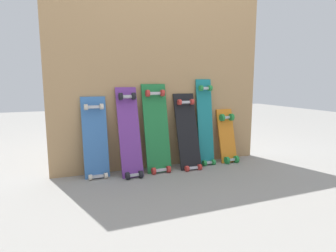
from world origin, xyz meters
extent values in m
plane|color=gray|center=(0.00, 0.00, 0.00)|extent=(12.00, 12.00, 0.00)
cube|color=tan|center=(0.00, 0.07, 0.92)|extent=(2.05, 0.04, 1.84)
cube|color=#386BAD|center=(-0.65, -0.02, 0.30)|extent=(0.21, 0.14, 0.76)
cube|color=#B7B7BF|center=(-0.65, -0.10, 0.02)|extent=(0.09, 0.04, 0.03)
cube|color=#B7B7BF|center=(-0.65, 0.00, 0.60)|extent=(0.09, 0.04, 0.03)
cylinder|color=beige|center=(-0.71, -0.11, 0.02)|extent=(0.03, 0.05, 0.05)
cylinder|color=beige|center=(-0.58, -0.11, 0.02)|extent=(0.03, 0.05, 0.05)
cylinder|color=beige|center=(-0.71, -0.01, 0.60)|extent=(0.03, 0.05, 0.05)
cylinder|color=beige|center=(-0.58, -0.01, 0.60)|extent=(0.03, 0.05, 0.05)
cube|color=#6B338C|center=(-0.36, -0.08, 0.35)|extent=(0.18, 0.25, 0.83)
cube|color=#B7B7BF|center=(-0.36, -0.19, 0.03)|extent=(0.08, 0.04, 0.03)
cube|color=#B7B7BF|center=(-0.36, -0.01, 0.68)|extent=(0.08, 0.04, 0.03)
cylinder|color=black|center=(-0.42, -0.21, 0.03)|extent=(0.03, 0.06, 0.06)
cylinder|color=black|center=(-0.30, -0.21, 0.03)|extent=(0.03, 0.06, 0.06)
cylinder|color=black|center=(-0.42, -0.02, 0.68)|extent=(0.03, 0.06, 0.06)
cylinder|color=black|center=(-0.30, -0.02, 0.68)|extent=(0.03, 0.06, 0.06)
cube|color=#1E7238|center=(-0.10, -0.05, 0.36)|extent=(0.23, 0.20, 0.85)
cube|color=#B7B7BF|center=(-0.10, -0.15, 0.03)|extent=(0.10, 0.04, 0.03)
cube|color=#B7B7BF|center=(-0.10, 0.00, 0.70)|extent=(0.10, 0.04, 0.03)
cylinder|color=red|center=(-0.17, -0.17, 0.03)|extent=(0.03, 0.06, 0.06)
cylinder|color=red|center=(-0.03, -0.17, 0.03)|extent=(0.03, 0.06, 0.06)
cylinder|color=red|center=(-0.17, -0.02, 0.70)|extent=(0.03, 0.06, 0.06)
cylinder|color=red|center=(-0.03, -0.02, 0.70)|extent=(0.03, 0.06, 0.06)
cube|color=black|center=(0.20, -0.07, 0.31)|extent=(0.21, 0.24, 0.77)
cube|color=#B7B7BF|center=(0.20, -0.18, 0.02)|extent=(0.09, 0.04, 0.03)
cube|color=#B7B7BF|center=(0.20, -0.01, 0.61)|extent=(0.09, 0.04, 0.03)
cylinder|color=red|center=(0.13, -0.20, 0.03)|extent=(0.03, 0.05, 0.05)
cylinder|color=red|center=(0.26, -0.20, 0.03)|extent=(0.03, 0.05, 0.05)
cylinder|color=red|center=(0.13, -0.02, 0.62)|extent=(0.03, 0.05, 0.05)
cylinder|color=red|center=(0.26, -0.02, 0.62)|extent=(0.03, 0.05, 0.05)
cube|color=#197A7F|center=(0.41, -0.02, 0.38)|extent=(0.16, 0.14, 0.90)
cube|color=#B7B7BF|center=(0.41, -0.09, 0.02)|extent=(0.07, 0.04, 0.03)
cube|color=#B7B7BF|center=(0.41, 0.01, 0.74)|extent=(0.07, 0.04, 0.03)
cylinder|color=#268C3F|center=(0.36, -0.11, 0.03)|extent=(0.03, 0.05, 0.05)
cylinder|color=#268C3F|center=(0.46, -0.11, 0.03)|extent=(0.03, 0.05, 0.05)
cylinder|color=#268C3F|center=(0.36, -0.01, 0.75)|extent=(0.03, 0.05, 0.05)
cylinder|color=#268C3F|center=(0.46, -0.01, 0.75)|extent=(0.03, 0.05, 0.05)
cube|color=orange|center=(0.66, -0.04, 0.23)|extent=(0.18, 0.17, 0.59)
cube|color=#B7B7BF|center=(0.66, -0.11, 0.03)|extent=(0.08, 0.04, 0.03)
cube|color=#B7B7BF|center=(0.66, 0.00, 0.45)|extent=(0.08, 0.04, 0.03)
cylinder|color=#268C3F|center=(0.61, -0.13, 0.04)|extent=(0.03, 0.07, 0.07)
cylinder|color=#268C3F|center=(0.72, -0.13, 0.04)|extent=(0.03, 0.07, 0.07)
cylinder|color=#268C3F|center=(0.61, -0.02, 0.45)|extent=(0.03, 0.07, 0.07)
cylinder|color=#268C3F|center=(0.72, -0.02, 0.45)|extent=(0.03, 0.07, 0.07)
camera|label=1|loc=(-0.96, -2.45, 0.81)|focal=30.45mm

